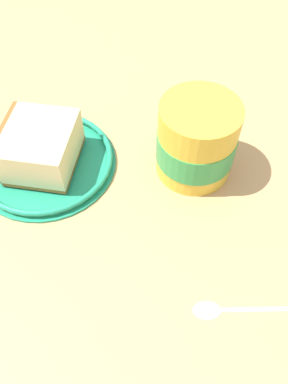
{
  "coord_description": "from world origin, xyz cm",
  "views": [
    {
      "loc": [
        7.66,
        -26.92,
        39.48
      ],
      "look_at": [
        4.32,
        -0.73,
        3.0
      ],
      "focal_mm": 35.99,
      "sensor_mm": 36.0,
      "label": 1
    }
  ],
  "objects_px": {
    "small_plate": "(46,161)",
    "cake_slice": "(39,147)",
    "tea_mug": "(197,141)",
    "teaspoon": "(227,309)"
  },
  "relations": [
    {
      "from": "small_plate",
      "to": "cake_slice",
      "type": "xyz_separation_m",
      "value": [
        -0.0,
        0.0,
        0.03
      ]
    },
    {
      "from": "tea_mug",
      "to": "teaspoon",
      "type": "height_order",
      "value": "tea_mug"
    },
    {
      "from": "teaspoon",
      "to": "small_plate",
      "type": "bearing_deg",
      "value": 144.88
    },
    {
      "from": "cake_slice",
      "to": "teaspoon",
      "type": "xyz_separation_m",
      "value": [
        0.24,
        -0.17,
        -0.03
      ]
    },
    {
      "from": "small_plate",
      "to": "teaspoon",
      "type": "distance_m",
      "value": 0.29
    },
    {
      "from": "small_plate",
      "to": "tea_mug",
      "type": "relative_size",
      "value": 1.49
    },
    {
      "from": "cake_slice",
      "to": "tea_mug",
      "type": "xyz_separation_m",
      "value": [
        0.2,
        0.02,
        0.02
      ]
    },
    {
      "from": "tea_mug",
      "to": "teaspoon",
      "type": "relative_size",
      "value": 1.0
    },
    {
      "from": "small_plate",
      "to": "cake_slice",
      "type": "relative_size",
      "value": 1.86
    },
    {
      "from": "cake_slice",
      "to": "teaspoon",
      "type": "height_order",
      "value": "cake_slice"
    }
  ]
}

